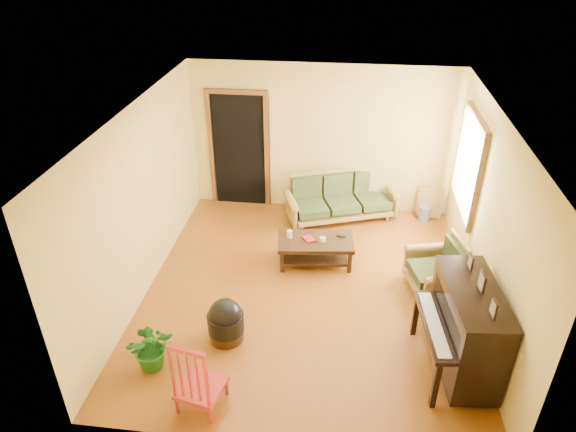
# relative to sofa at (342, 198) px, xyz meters

# --- Properties ---
(floor) EXTENTS (5.00, 5.00, 0.00)m
(floor) POSITION_rel_sofa_xyz_m (-0.40, -2.11, -0.40)
(floor) COLOR #65330D
(floor) RESTS_ON ground
(doorway) EXTENTS (1.08, 0.16, 2.05)m
(doorway) POSITION_rel_sofa_xyz_m (-1.85, 0.37, 0.63)
(doorway) COLOR black
(doorway) RESTS_ON floor
(window) EXTENTS (0.12, 1.36, 1.46)m
(window) POSITION_rel_sofa_xyz_m (1.81, -0.81, 1.10)
(window) COLOR white
(window) RESTS_ON right_wall
(sofa) EXTENTS (2.02, 1.37, 0.80)m
(sofa) POSITION_rel_sofa_xyz_m (0.00, 0.00, 0.00)
(sofa) COLOR olive
(sofa) RESTS_ON floor
(coffee_table) EXTENTS (1.18, 0.73, 0.41)m
(coffee_table) POSITION_rel_sofa_xyz_m (-0.34, -1.39, -0.19)
(coffee_table) COLOR black
(coffee_table) RESTS_ON floor
(armchair) EXTENTS (0.95, 0.97, 0.80)m
(armchair) POSITION_rel_sofa_xyz_m (1.36, -1.87, 0.00)
(armchair) COLOR olive
(armchair) RESTS_ON floor
(piano) EXTENTS (0.89, 1.37, 1.15)m
(piano) POSITION_rel_sofa_xyz_m (1.50, -3.31, 0.18)
(piano) COLOR black
(piano) RESTS_ON floor
(footstool) EXTENTS (0.58, 0.58, 0.43)m
(footstool) POSITION_rel_sofa_xyz_m (-1.32, -3.17, -0.18)
(footstool) COLOR black
(footstool) RESTS_ON floor
(red_chair) EXTENTS (0.55, 0.58, 0.98)m
(red_chair) POSITION_rel_sofa_xyz_m (-1.35, -4.18, 0.09)
(red_chair) COLOR maroon
(red_chair) RESTS_ON floor
(leaning_frame) EXTENTS (0.43, 0.17, 0.56)m
(leaning_frame) POSITION_rel_sofa_xyz_m (1.54, 0.24, -0.12)
(leaning_frame) COLOR gold
(leaning_frame) RESTS_ON floor
(ceramic_crock) EXTENTS (0.26, 0.26, 0.25)m
(ceramic_crock) POSITION_rel_sofa_xyz_m (1.45, 0.12, -0.27)
(ceramic_crock) COLOR #2E3D8C
(ceramic_crock) RESTS_ON floor
(potted_plant) EXTENTS (0.68, 0.64, 0.60)m
(potted_plant) POSITION_rel_sofa_xyz_m (-2.06, -3.72, -0.10)
(potted_plant) COLOR #1B5B1A
(potted_plant) RESTS_ON floor
(book) EXTENTS (0.24, 0.25, 0.02)m
(book) POSITION_rel_sofa_xyz_m (-0.51, -1.43, 0.02)
(book) COLOR maroon
(book) RESTS_ON coffee_table
(candle) EXTENTS (0.09, 0.09, 0.13)m
(candle) POSITION_rel_sofa_xyz_m (-0.74, -1.38, 0.07)
(candle) COLOR white
(candle) RESTS_ON coffee_table
(glass_jar) EXTENTS (0.12, 0.12, 0.06)m
(glass_jar) POSITION_rel_sofa_xyz_m (-0.24, -1.41, 0.04)
(glass_jar) COLOR silver
(glass_jar) RESTS_ON coffee_table
(remote) EXTENTS (0.14, 0.07, 0.01)m
(remote) POSITION_rel_sofa_xyz_m (0.04, -1.25, 0.02)
(remote) COLOR black
(remote) RESTS_ON coffee_table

